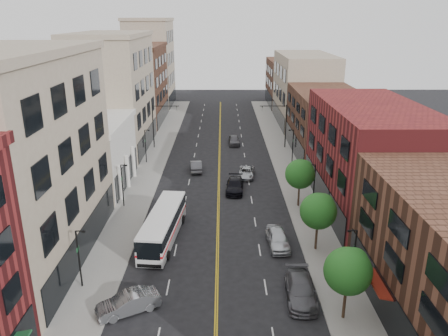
{
  "coord_description": "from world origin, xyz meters",
  "views": [
    {
      "loc": [
        0.48,
        -22.55,
        20.98
      ],
      "look_at": [
        0.65,
        23.37,
        5.0
      ],
      "focal_mm": 35.0,
      "sensor_mm": 36.0,
      "label": 1
    }
  ],
  "objects_px": {
    "city_bus": "(163,224)",
    "car_lane_b": "(246,172)",
    "car_lane_c": "(234,140)",
    "car_parked_far": "(278,238)",
    "car_parked_mid": "(300,290)",
    "car_lane_a": "(235,186)",
    "car_angle_b": "(128,303)",
    "car_lane_behind": "(196,166)"
  },
  "relations": [
    {
      "from": "city_bus",
      "to": "car_lane_b",
      "type": "bearing_deg",
      "value": 68.57
    },
    {
      "from": "car_lane_b",
      "to": "car_lane_c",
      "type": "xyz_separation_m",
      "value": [
        -1.31,
        16.19,
        0.13
      ]
    },
    {
      "from": "city_bus",
      "to": "car_parked_far",
      "type": "bearing_deg",
      "value": -1.46
    },
    {
      "from": "car_parked_mid",
      "to": "car_lane_a",
      "type": "height_order",
      "value": "car_parked_mid"
    },
    {
      "from": "car_parked_mid",
      "to": "car_lane_c",
      "type": "height_order",
      "value": "car_parked_mid"
    },
    {
      "from": "car_lane_a",
      "to": "car_parked_far",
      "type": "bearing_deg",
      "value": -70.93
    },
    {
      "from": "car_parked_mid",
      "to": "car_parked_far",
      "type": "distance_m",
      "value": 8.35
    },
    {
      "from": "car_angle_b",
      "to": "car_parked_mid",
      "type": "relative_size",
      "value": 0.86
    },
    {
      "from": "car_angle_b",
      "to": "car_parked_mid",
      "type": "bearing_deg",
      "value": 68.67
    },
    {
      "from": "car_lane_behind",
      "to": "car_lane_a",
      "type": "height_order",
      "value": "car_lane_a"
    },
    {
      "from": "city_bus",
      "to": "car_lane_c",
      "type": "bearing_deg",
      "value": 82.69
    },
    {
      "from": "city_bus",
      "to": "car_lane_a",
      "type": "height_order",
      "value": "city_bus"
    },
    {
      "from": "car_parked_mid",
      "to": "car_lane_behind",
      "type": "bearing_deg",
      "value": 110.87
    },
    {
      "from": "car_parked_far",
      "to": "car_lane_c",
      "type": "bearing_deg",
      "value": 92.02
    },
    {
      "from": "car_lane_behind",
      "to": "car_lane_c",
      "type": "distance_m",
      "value": 14.84
    },
    {
      "from": "car_parked_mid",
      "to": "car_lane_behind",
      "type": "height_order",
      "value": "car_parked_mid"
    },
    {
      "from": "car_parked_mid",
      "to": "car_parked_far",
      "type": "bearing_deg",
      "value": 97.92
    },
    {
      "from": "car_lane_behind",
      "to": "car_lane_a",
      "type": "distance_m",
      "value": 9.43
    },
    {
      "from": "car_lane_a",
      "to": "car_lane_b",
      "type": "relative_size",
      "value": 1.14
    },
    {
      "from": "city_bus",
      "to": "car_parked_far",
      "type": "relative_size",
      "value": 2.37
    },
    {
      "from": "car_lane_c",
      "to": "car_parked_far",
      "type": "bearing_deg",
      "value": -86.7
    },
    {
      "from": "car_lane_b",
      "to": "city_bus",
      "type": "bearing_deg",
      "value": -110.27
    },
    {
      "from": "car_angle_b",
      "to": "car_lane_behind",
      "type": "distance_m",
      "value": 31.84
    },
    {
      "from": "city_bus",
      "to": "car_lane_b",
      "type": "distance_m",
      "value": 20.11
    },
    {
      "from": "car_lane_behind",
      "to": "car_lane_b",
      "type": "relative_size",
      "value": 0.97
    },
    {
      "from": "car_angle_b",
      "to": "car_lane_behind",
      "type": "relative_size",
      "value": 1.05
    },
    {
      "from": "car_parked_mid",
      "to": "car_lane_behind",
      "type": "distance_m",
      "value": 31.67
    },
    {
      "from": "car_angle_b",
      "to": "car_lane_c",
      "type": "height_order",
      "value": "car_angle_b"
    },
    {
      "from": "car_lane_a",
      "to": "car_lane_b",
      "type": "distance_m",
      "value": 5.54
    },
    {
      "from": "car_lane_a",
      "to": "car_parked_mid",
      "type": "bearing_deg",
      "value": -74.53
    },
    {
      "from": "city_bus",
      "to": "car_lane_c",
      "type": "height_order",
      "value": "city_bus"
    },
    {
      "from": "car_angle_b",
      "to": "car_lane_a",
      "type": "bearing_deg",
      "value": 132.04
    },
    {
      "from": "car_parked_far",
      "to": "car_angle_b",
      "type": "bearing_deg",
      "value": -144.72
    },
    {
      "from": "car_angle_b",
      "to": "car_lane_a",
      "type": "height_order",
      "value": "car_angle_b"
    },
    {
      "from": "city_bus",
      "to": "car_lane_b",
      "type": "relative_size",
      "value": 2.47
    },
    {
      "from": "car_parked_far",
      "to": "car_lane_a",
      "type": "bearing_deg",
      "value": 101.67
    },
    {
      "from": "city_bus",
      "to": "car_lane_a",
      "type": "relative_size",
      "value": 2.17
    },
    {
      "from": "city_bus",
      "to": "car_lane_behind",
      "type": "xyz_separation_m",
      "value": [
        2.07,
        20.4,
        -0.95
      ]
    },
    {
      "from": "car_parked_mid",
      "to": "car_lane_b",
      "type": "xyz_separation_m",
      "value": [
        -2.78,
        27.59,
        -0.15
      ]
    },
    {
      "from": "car_parked_mid",
      "to": "car_lane_a",
      "type": "xyz_separation_m",
      "value": [
        -4.51,
        22.33,
        -0.03
      ]
    },
    {
      "from": "car_angle_b",
      "to": "car_lane_a",
      "type": "xyz_separation_m",
      "value": [
        8.61,
        23.89,
        -0.01
      ]
    },
    {
      "from": "car_parked_far",
      "to": "car_lane_c",
      "type": "relative_size",
      "value": 1.07
    }
  ]
}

